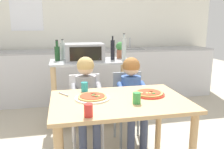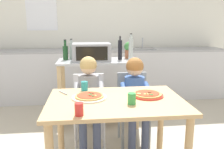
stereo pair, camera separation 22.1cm
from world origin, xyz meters
name	(u,v)px [view 1 (the left image)]	position (x,y,z in m)	size (l,w,h in m)	color
ground_plane	(100,128)	(0.00, 1.09, 0.00)	(10.91, 10.91, 0.00)	#B7AD99
back_wall_tiled	(85,25)	(0.00, 2.79, 1.35)	(5.21, 0.13, 2.70)	white
kitchen_counter	(88,75)	(0.00, 2.38, 0.46)	(4.68, 0.60, 1.11)	silver
kitchen_island_cart	(92,83)	(-0.08, 1.23, 0.60)	(1.07, 0.52, 0.90)	#B7BABF
toaster_oven	(85,52)	(-0.17, 1.21, 1.01)	(0.49, 0.34, 0.23)	#999BA0
bottle_slim_sauce	(113,50)	(0.21, 1.25, 1.04)	(0.06, 0.06, 0.32)	black
bottle_dark_olive_oil	(124,49)	(0.33, 1.12, 1.06)	(0.06, 0.06, 0.36)	#ADB7B2
bottle_brown_beer	(57,53)	(-0.52, 1.31, 1.01)	(0.07, 0.07, 0.27)	#1E4723
bottle_squat_spirits	(63,51)	(-0.44, 1.43, 1.02)	(0.07, 0.07, 0.27)	#ADB7B2
potted_herb_plant	(121,49)	(0.35, 1.36, 1.03)	(0.13, 0.13, 0.23)	#9E5B3D
dining_table	(119,113)	(0.00, 0.00, 0.64)	(1.14, 0.78, 0.76)	tan
dining_chair_left	(86,106)	(-0.22, 0.66, 0.48)	(0.36, 0.36, 0.81)	silver
dining_chair_right	(129,102)	(0.29, 0.69, 0.48)	(0.36, 0.36, 0.81)	gray
child_in_grey_shirt	(87,94)	(-0.22, 0.54, 0.66)	(0.32, 0.42, 1.02)	#424C6B
child_in_blue_striped_shirt	(132,91)	(0.29, 0.57, 0.65)	(0.32, 0.42, 1.00)	#424C6B
pizza_plate_white	(92,97)	(-0.22, 0.07, 0.77)	(0.30, 0.30, 0.03)	white
pizza_plate_red_rimmed	(149,93)	(0.29, 0.07, 0.77)	(0.28, 0.28, 0.03)	red
drinking_cup_green	(137,98)	(0.11, -0.12, 0.80)	(0.07, 0.07, 0.09)	green
drinking_cup_teal	(85,87)	(-0.26, 0.31, 0.80)	(0.06, 0.06, 0.09)	teal
drinking_cup_red	(88,110)	(-0.30, -0.31, 0.80)	(0.06, 0.06, 0.09)	red
serving_spoon	(64,94)	(-0.46, 0.23, 0.76)	(0.01, 0.01, 0.14)	#B7BABF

